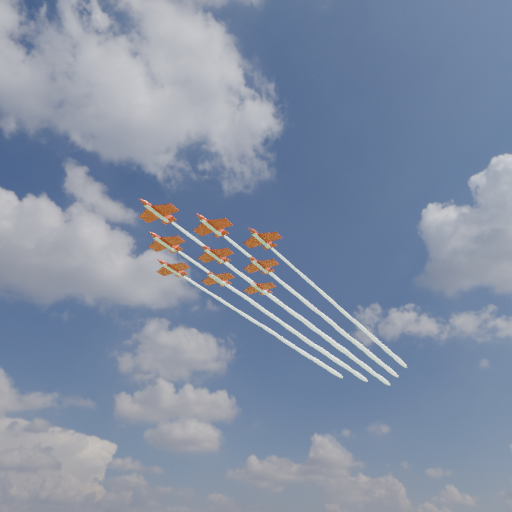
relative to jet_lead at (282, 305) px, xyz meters
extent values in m
cylinder|color=#B61C0A|center=(-41.80, -36.26, 0.00)|extent=(6.54, 5.87, 1.06)
cone|color=#B61C0A|center=(-45.45, -39.42, 0.00)|extent=(2.16, 2.07, 1.06)
cone|color=#B61C0A|center=(-38.36, -33.28, 0.00)|extent=(1.73, 1.68, 0.97)
ellipsoid|color=black|center=(-43.26, -37.52, 0.43)|extent=(2.10, 1.98, 0.69)
cube|color=#B61C0A|center=(-41.43, -35.94, -0.05)|extent=(8.17, 8.75, 0.14)
cube|color=#B61C0A|center=(-38.88, -33.72, 0.00)|extent=(3.30, 3.52, 0.12)
cube|color=#B61C0A|center=(-38.73, -33.60, 0.87)|extent=(1.26, 1.12, 1.74)
cube|color=white|center=(-41.80, -36.26, -0.48)|extent=(6.05, 5.41, 0.12)
cylinder|color=#B61C0A|center=(-29.38, -34.47, 0.00)|extent=(6.54, 5.87, 1.06)
cone|color=#B61C0A|center=(-33.04, -37.63, 0.00)|extent=(2.16, 2.07, 1.06)
cone|color=#B61C0A|center=(-25.95, -31.49, 0.00)|extent=(1.73, 1.68, 0.97)
ellipsoid|color=black|center=(-30.84, -35.73, 0.43)|extent=(2.10, 1.98, 0.69)
cube|color=#B61C0A|center=(-29.02, -34.15, -0.05)|extent=(8.17, 8.75, 0.14)
cube|color=#B61C0A|center=(-26.46, -31.93, 0.00)|extent=(3.30, 3.52, 0.12)
cube|color=#B61C0A|center=(-26.32, -31.80, 0.87)|extent=(1.26, 1.12, 1.74)
cube|color=white|center=(-29.38, -34.47, -0.48)|extent=(6.05, 5.41, 0.12)
cylinder|color=#B61C0A|center=(-38.27, -24.22, 0.00)|extent=(6.54, 5.87, 1.06)
cone|color=#B61C0A|center=(-41.92, -27.39, 0.00)|extent=(2.16, 2.07, 1.06)
cone|color=#B61C0A|center=(-34.84, -21.24, 0.00)|extent=(1.73, 1.68, 0.97)
ellipsoid|color=black|center=(-39.73, -25.49, 0.43)|extent=(2.10, 1.98, 0.69)
cube|color=#B61C0A|center=(-37.91, -23.90, -0.05)|extent=(8.17, 8.75, 0.14)
cube|color=#B61C0A|center=(-35.35, -21.68, 0.00)|extent=(3.30, 3.52, 0.12)
cube|color=#B61C0A|center=(-35.20, -21.56, 0.87)|extent=(1.26, 1.12, 1.74)
cube|color=white|center=(-38.27, -24.22, -0.48)|extent=(6.05, 5.41, 0.12)
cylinder|color=#B61C0A|center=(-16.97, -32.67, 0.00)|extent=(6.54, 5.87, 1.06)
cone|color=#B61C0A|center=(-20.62, -35.84, 0.00)|extent=(2.16, 2.07, 1.06)
cone|color=#B61C0A|center=(-13.54, -29.70, 0.00)|extent=(1.73, 1.68, 0.97)
ellipsoid|color=black|center=(-18.43, -33.94, 0.43)|extent=(2.10, 1.98, 0.69)
cube|color=#B61C0A|center=(-16.60, -32.36, -0.05)|extent=(8.17, 8.75, 0.14)
cube|color=#B61C0A|center=(-14.05, -30.14, 0.00)|extent=(3.30, 3.52, 0.12)
cube|color=#B61C0A|center=(-13.90, -30.01, 0.87)|extent=(1.26, 1.12, 1.74)
cube|color=white|center=(-16.97, -32.67, -0.48)|extent=(6.05, 5.41, 0.12)
cylinder|color=#B61C0A|center=(-25.86, -22.43, 0.00)|extent=(6.54, 5.87, 1.06)
cone|color=#B61C0A|center=(-29.51, -25.60, 0.00)|extent=(2.16, 2.07, 1.06)
cone|color=#B61C0A|center=(-22.42, -19.45, 0.00)|extent=(1.73, 1.68, 0.97)
ellipsoid|color=black|center=(-27.32, -23.70, 0.43)|extent=(2.10, 1.98, 0.69)
cube|color=#B61C0A|center=(-25.49, -22.11, -0.05)|extent=(8.17, 8.75, 0.14)
cube|color=#B61C0A|center=(-22.93, -19.89, 0.00)|extent=(3.30, 3.52, 0.12)
cube|color=#B61C0A|center=(-22.79, -19.77, 0.87)|extent=(1.26, 1.12, 1.74)
cube|color=white|center=(-25.86, -22.43, -0.48)|extent=(6.05, 5.41, 0.12)
cylinder|color=#B61C0A|center=(-34.74, -12.18, 0.00)|extent=(6.54, 5.87, 1.06)
cone|color=#B61C0A|center=(-38.40, -15.35, 0.00)|extent=(2.16, 2.07, 1.06)
cone|color=#B61C0A|center=(-31.31, -9.20, 0.00)|extent=(1.73, 1.68, 0.97)
ellipsoid|color=black|center=(-36.21, -13.45, 0.43)|extent=(2.10, 1.98, 0.69)
cube|color=#B61C0A|center=(-34.38, -11.87, -0.05)|extent=(8.17, 8.75, 0.14)
cube|color=#B61C0A|center=(-31.82, -9.65, 0.00)|extent=(3.30, 3.52, 0.12)
cube|color=#B61C0A|center=(-31.68, -9.52, 0.87)|extent=(1.26, 1.12, 1.74)
cube|color=white|center=(-34.74, -12.18, -0.48)|extent=(6.05, 5.41, 0.12)
cylinder|color=#B61C0A|center=(-13.44, -20.64, 0.00)|extent=(6.54, 5.87, 1.06)
cone|color=#B61C0A|center=(-17.09, -23.81, 0.00)|extent=(2.16, 2.07, 1.06)
cone|color=#B61C0A|center=(-10.01, -17.66, 0.00)|extent=(1.73, 1.68, 0.97)
ellipsoid|color=black|center=(-14.90, -21.90, 0.43)|extent=(2.10, 1.98, 0.69)
cube|color=#B61C0A|center=(-13.08, -20.32, -0.05)|extent=(8.17, 8.75, 0.14)
cube|color=#B61C0A|center=(-10.52, -18.10, 0.00)|extent=(3.30, 3.52, 0.12)
cube|color=#B61C0A|center=(-10.37, -17.98, 0.87)|extent=(1.26, 1.12, 1.74)
cube|color=white|center=(-13.44, -20.64, -0.48)|extent=(6.05, 5.41, 0.12)
cylinder|color=#B61C0A|center=(-22.33, -10.39, 0.00)|extent=(6.54, 5.87, 1.06)
cone|color=#B61C0A|center=(-25.98, -13.56, 0.00)|extent=(2.16, 2.07, 1.06)
cone|color=#B61C0A|center=(-18.90, -7.41, 0.00)|extent=(1.73, 1.68, 0.97)
ellipsoid|color=black|center=(-23.79, -11.66, 0.43)|extent=(2.10, 1.98, 0.69)
cube|color=#B61C0A|center=(-21.96, -10.07, -0.05)|extent=(8.17, 8.75, 0.14)
cube|color=#B61C0A|center=(-19.41, -7.86, 0.00)|extent=(3.30, 3.52, 0.12)
cube|color=#B61C0A|center=(-19.26, -7.73, 0.87)|extent=(1.26, 1.12, 1.74)
cube|color=white|center=(-22.33, -10.39, -0.48)|extent=(6.05, 5.41, 0.12)
cylinder|color=#B61C0A|center=(-9.91, -8.60, 0.00)|extent=(6.54, 5.87, 1.06)
cone|color=#B61C0A|center=(-13.57, -11.77, 0.00)|extent=(2.16, 2.07, 1.06)
cone|color=#B61C0A|center=(-6.48, -5.62, 0.00)|extent=(1.73, 1.68, 0.97)
ellipsoid|color=black|center=(-11.38, -9.87, 0.43)|extent=(2.10, 1.98, 0.69)
cube|color=#B61C0A|center=(-9.55, -8.28, -0.05)|extent=(8.17, 8.75, 0.14)
cube|color=#B61C0A|center=(-6.99, -6.07, 0.00)|extent=(3.30, 3.52, 0.12)
cube|color=#B61C0A|center=(-6.85, -5.94, 0.87)|extent=(1.26, 1.12, 1.74)
cube|color=white|center=(-9.91, -8.60, -0.48)|extent=(6.05, 5.41, 0.12)
camera|label=1|loc=(-47.66, -126.31, -62.84)|focal=35.00mm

